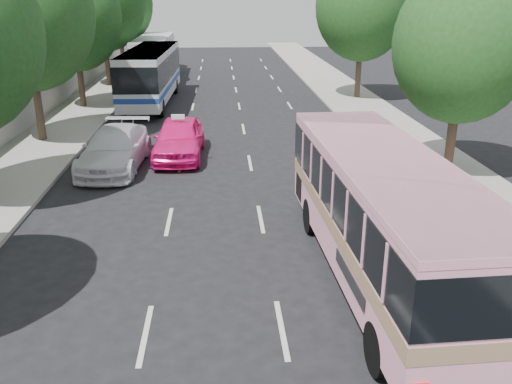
{
  "coord_description": "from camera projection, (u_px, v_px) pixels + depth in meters",
  "views": [
    {
      "loc": [
        -0.22,
        -11.79,
        6.82
      ],
      "look_at": [
        0.73,
        2.18,
        1.6
      ],
      "focal_mm": 38.0,
      "sensor_mm": 36.0,
      "label": 1
    }
  ],
  "objects": [
    {
      "name": "ground",
      "position": [
        233.0,
        284.0,
        13.42
      ],
      "size": [
        120.0,
        120.0,
        0.0
      ],
      "primitive_type": "plane",
      "color": "black",
      "rests_on": "ground"
    },
    {
      "name": "sidewalk_left",
      "position": [
        78.0,
        114.0,
        31.56
      ],
      "size": [
        4.0,
        90.0,
        0.15
      ],
      "primitive_type": "cube",
      "color": "#9E998E",
      "rests_on": "ground"
    },
    {
      "name": "sidewalk_right",
      "position": [
        365.0,
        110.0,
        32.64
      ],
      "size": [
        4.0,
        90.0,
        0.12
      ],
      "primitive_type": "cube",
      "color": "#9E998E",
      "rests_on": "ground"
    },
    {
      "name": "low_wall",
      "position": [
        44.0,
        100.0,
        31.16
      ],
      "size": [
        0.3,
        90.0,
        1.5
      ],
      "primitive_type": "cube",
      "color": "#9E998E",
      "rests_on": "sidewalk_left"
    },
    {
      "name": "tree_left_c",
      "position": [
        26.0,
        8.0,
        23.77
      ],
      "size": [
        6.0,
        6.0,
        9.35
      ],
      "color": "#38281E",
      "rests_on": "ground"
    },
    {
      "name": "tree_left_d",
      "position": [
        74.0,
        12.0,
        31.43
      ],
      "size": [
        5.52,
        5.52,
        8.6
      ],
      "color": "#38281E",
      "rests_on": "ground"
    },
    {
      "name": "tree_left_f",
      "position": [
        119.0,
        1.0,
        46.26
      ],
      "size": [
        5.88,
        5.88,
        9.16
      ],
      "color": "#38281E",
      "rests_on": "ground"
    },
    {
      "name": "tree_right_near",
      "position": [
        467.0,
        38.0,
        19.58
      ],
      "size": [
        5.1,
        5.1,
        7.95
      ],
      "color": "#38281E",
      "rests_on": "ground"
    },
    {
      "name": "tree_right_far",
      "position": [
        364.0,
        2.0,
        34.24
      ],
      "size": [
        6.0,
        6.0,
        9.35
      ],
      "color": "#38281E",
      "rests_on": "ground"
    },
    {
      "name": "pink_bus",
      "position": [
        384.0,
        206.0,
        12.9
      ],
      "size": [
        2.92,
        10.15,
        3.21
      ],
      "rotation": [
        0.0,
        0.0,
        0.04
      ],
      "color": "#F69FB9",
      "rests_on": "ground"
    },
    {
      "name": "pink_taxi",
      "position": [
        179.0,
        138.0,
        23.33
      ],
      "size": [
        2.16,
        5.04,
        1.7
      ],
      "primitive_type": "imported",
      "rotation": [
        0.0,
        0.0,
        -0.03
      ],
      "color": "#FD1683",
      "rests_on": "ground"
    },
    {
      "name": "white_pickup",
      "position": [
        115.0,
        149.0,
        21.94
      ],
      "size": [
        2.61,
        5.68,
        1.61
      ],
      "primitive_type": "imported",
      "rotation": [
        0.0,
        0.0,
        -0.07
      ],
      "color": "silver",
      "rests_on": "ground"
    },
    {
      "name": "tour_coach_front",
      "position": [
        151.0,
        71.0,
        34.07
      ],
      "size": [
        2.84,
        11.52,
        3.43
      ],
      "rotation": [
        0.0,
        0.0,
        -0.03
      ],
      "color": "silver",
      "rests_on": "ground"
    },
    {
      "name": "tour_coach_rear",
      "position": [
        154.0,
        54.0,
        43.42
      ],
      "size": [
        2.47,
        11.31,
        3.38
      ],
      "rotation": [
        0.0,
        0.0,
        0.0
      ],
      "color": "silver",
      "rests_on": "ground"
    },
    {
      "name": "taxi_roof_sign",
      "position": [
        178.0,
        117.0,
        23.0
      ],
      "size": [
        0.56,
        0.2,
        0.18
      ],
      "primitive_type": "cube",
      "rotation": [
        0.0,
        0.0,
        -0.03
      ],
      "color": "silver",
      "rests_on": "pink_taxi"
    }
  ]
}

